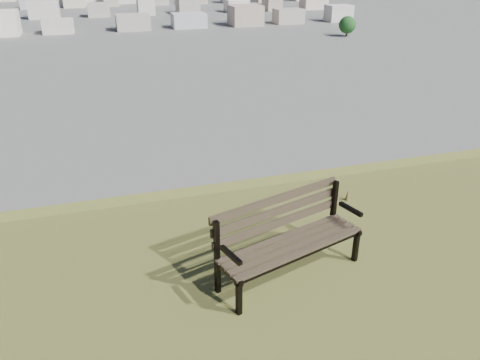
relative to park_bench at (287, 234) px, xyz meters
name	(u,v)px	position (x,y,z in m)	size (l,w,h in m)	color
park_bench	(287,234)	(0.00, 0.00, 0.00)	(1.84, 1.04, 0.92)	#433927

